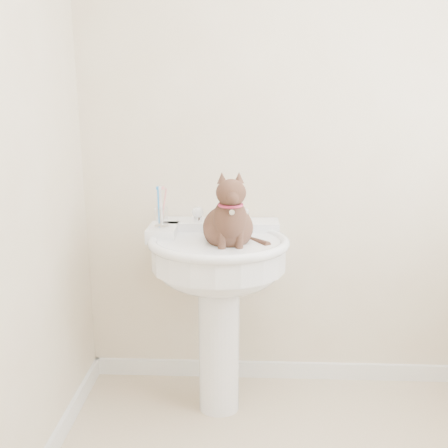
# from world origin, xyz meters

# --- Properties ---
(wall_back) EXTENTS (2.20, 0.00, 2.50)m
(wall_back) POSITION_xyz_m (0.00, 1.10, 1.25)
(wall_back) COLOR beige
(wall_back) RESTS_ON ground
(baseboard_back) EXTENTS (2.20, 0.02, 0.09)m
(baseboard_back) POSITION_xyz_m (0.00, 1.09, 0.04)
(baseboard_back) COLOR white
(baseboard_back) RESTS_ON floor
(pedestal_sink) EXTENTS (0.65, 0.63, 0.89)m
(pedestal_sink) POSITION_xyz_m (-0.41, 0.81, 0.70)
(pedestal_sink) COLOR white
(pedestal_sink) RESTS_ON floor
(faucet) EXTENTS (0.28, 0.12, 0.14)m
(faucet) POSITION_xyz_m (-0.41, 0.97, 0.93)
(faucet) COLOR silver
(faucet) RESTS_ON pedestal_sink
(soap_bar) EXTENTS (0.10, 0.06, 0.03)m
(soap_bar) POSITION_xyz_m (-0.33, 1.06, 0.91)
(soap_bar) COLOR orange
(soap_bar) RESTS_ON pedestal_sink
(toothbrush_cup) EXTENTS (0.07, 0.07, 0.19)m
(toothbrush_cup) POSITION_xyz_m (-0.67, 0.87, 0.94)
(toothbrush_cup) COLOR silver
(toothbrush_cup) RESTS_ON pedestal_sink
(cat) EXTENTS (0.24, 0.31, 0.45)m
(cat) POSITION_xyz_m (-0.36, 0.77, 0.94)
(cat) COLOR #4B2F22
(cat) RESTS_ON pedestal_sink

